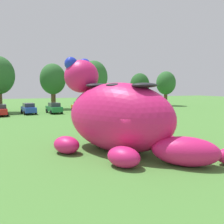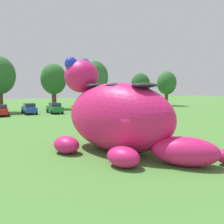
# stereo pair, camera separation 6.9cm
# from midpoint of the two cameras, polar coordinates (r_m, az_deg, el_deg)

# --- Properties ---
(ground_plane) EXTENTS (160.00, 160.00, 0.00)m
(ground_plane) POSITION_cam_midpoint_polar(r_m,az_deg,el_deg) (15.18, 4.77, -10.46)
(ground_plane) COLOR #4C8438
(giant_inflatable_creature) EXTENTS (10.24, 10.87, 6.45)m
(giant_inflatable_creature) POSITION_cam_midpoint_polar(r_m,az_deg,el_deg) (15.90, 1.38, -1.00)
(giant_inflatable_creature) COLOR #E01E6B
(giant_inflatable_creature) RESTS_ON ground
(car_red) EXTENTS (2.14, 4.20, 1.72)m
(car_red) POSITION_cam_midpoint_polar(r_m,az_deg,el_deg) (39.14, -24.95, 0.41)
(car_red) COLOR red
(car_red) RESTS_ON ground
(car_blue) EXTENTS (2.30, 4.27, 1.72)m
(car_blue) POSITION_cam_midpoint_polar(r_m,az_deg,el_deg) (40.32, -19.21, 0.78)
(car_blue) COLOR #2347B7
(car_blue) RESTS_ON ground
(car_green) EXTENTS (2.30, 4.27, 1.72)m
(car_green) POSITION_cam_midpoint_polar(r_m,az_deg,el_deg) (40.12, -13.61, 0.93)
(car_green) COLOR #1E7238
(car_green) RESTS_ON ground
(car_orange) EXTENTS (2.26, 4.25, 1.72)m
(car_orange) POSITION_cam_midpoint_polar(r_m,az_deg,el_deg) (41.54, -7.72, 1.21)
(car_orange) COLOR orange
(car_orange) RESTS_ON ground
(box_truck) EXTENTS (2.73, 6.53, 2.95)m
(box_truck) POSITION_cam_midpoint_polar(r_m,az_deg,el_deg) (43.96, 2.29, 2.49)
(box_truck) COLOR #333842
(box_truck) RESTS_ON ground
(tree_centre_left) EXTENTS (4.93, 4.93, 8.74)m
(tree_centre_left) POSITION_cam_midpoint_polar(r_m,az_deg,el_deg) (48.15, -13.88, 7.53)
(tree_centre_left) COLOR brown
(tree_centre_left) RESTS_ON ground
(tree_centre) EXTENTS (5.20, 5.20, 9.24)m
(tree_centre) POSITION_cam_midpoint_polar(r_m,az_deg,el_deg) (46.52, -4.34, 8.14)
(tree_centre) COLOR brown
(tree_centre) RESTS_ON ground
(tree_centre_right) EXTENTS (4.02, 4.02, 7.13)m
(tree_centre_right) POSITION_cam_midpoint_polar(r_m,az_deg,el_deg) (51.08, 6.56, 6.38)
(tree_centre_right) COLOR brown
(tree_centre_right) RESTS_ON ground
(tree_mid_right) EXTENTS (4.38, 4.38, 7.78)m
(tree_mid_right) POSITION_cam_midpoint_polar(r_m,az_deg,el_deg) (56.32, 12.62, 6.67)
(tree_mid_right) COLOR brown
(tree_mid_right) RESTS_ON ground
(spectator_near_inflatable) EXTENTS (0.38, 0.26, 1.71)m
(spectator_near_inflatable) POSITION_cam_midpoint_polar(r_m,az_deg,el_deg) (27.45, 8.37, -1.27)
(spectator_near_inflatable) COLOR #2D334C
(spectator_near_inflatable) RESTS_ON ground
(spectator_mid_field) EXTENTS (0.38, 0.26, 1.71)m
(spectator_mid_field) POSITION_cam_midpoint_polar(r_m,az_deg,el_deg) (28.75, -8.83, -0.95)
(spectator_mid_field) COLOR #726656
(spectator_mid_field) RESTS_ON ground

